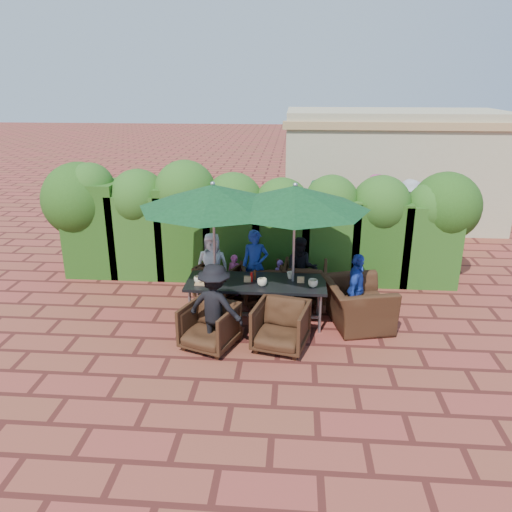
# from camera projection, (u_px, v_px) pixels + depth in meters

# --- Properties ---
(ground) EXTENTS (80.00, 80.00, 0.00)m
(ground) POSITION_uv_depth(u_px,v_px,m) (247.00, 326.00, 8.62)
(ground) COLOR maroon
(ground) RESTS_ON ground
(dining_table) EXTENTS (2.39, 0.90, 0.75)m
(dining_table) POSITION_uv_depth(u_px,v_px,m) (256.00, 285.00, 8.58)
(dining_table) COLOR black
(dining_table) RESTS_ON ground
(umbrella_left) EXTENTS (2.50, 2.50, 2.46)m
(umbrella_left) POSITION_uv_depth(u_px,v_px,m) (213.00, 196.00, 8.19)
(umbrella_left) COLOR gray
(umbrella_left) RESTS_ON ground
(umbrella_right) EXTENTS (2.47, 2.47, 2.46)m
(umbrella_right) POSITION_uv_depth(u_px,v_px,m) (295.00, 198.00, 8.09)
(umbrella_right) COLOR gray
(umbrella_right) RESTS_ON ground
(chair_far_left) EXTENTS (0.94, 0.92, 0.76)m
(chair_far_left) POSITION_uv_depth(u_px,v_px,m) (219.00, 279.00, 9.64)
(chair_far_left) COLOR black
(chair_far_left) RESTS_ON ground
(chair_far_mid) EXTENTS (0.93, 0.89, 0.80)m
(chair_far_mid) POSITION_uv_depth(u_px,v_px,m) (263.00, 281.00, 9.48)
(chair_far_mid) COLOR black
(chair_far_mid) RESTS_ON ground
(chair_far_right) EXTENTS (0.85, 0.81, 0.83)m
(chair_far_right) POSITION_uv_depth(u_px,v_px,m) (305.00, 280.00, 9.50)
(chair_far_right) COLOR black
(chair_far_right) RESTS_ON ground
(chair_near_left) EXTENTS (0.98, 0.95, 0.79)m
(chair_near_left) POSITION_uv_depth(u_px,v_px,m) (209.00, 324.00, 7.83)
(chair_near_left) COLOR black
(chair_near_left) RESTS_ON ground
(chair_near_right) EXTENTS (0.95, 0.91, 0.82)m
(chair_near_right) POSITION_uv_depth(u_px,v_px,m) (281.00, 324.00, 7.80)
(chair_near_right) COLOR black
(chair_near_right) RESTS_ON ground
(chair_end_right) EXTENTS (1.01, 1.33, 1.03)m
(chair_end_right) POSITION_uv_depth(u_px,v_px,m) (358.00, 297.00, 8.52)
(chair_end_right) COLOR black
(chair_end_right) RESTS_ON ground
(adult_far_left) EXTENTS (0.64, 0.39, 1.28)m
(adult_far_left) POSITION_uv_depth(u_px,v_px,m) (212.00, 265.00, 9.61)
(adult_far_left) COLOR silver
(adult_far_left) RESTS_ON ground
(adult_far_mid) EXTENTS (0.53, 0.45, 1.38)m
(adult_far_mid) POSITION_uv_depth(u_px,v_px,m) (255.00, 265.00, 9.46)
(adult_far_mid) COLOR #1D3AA1
(adult_far_mid) RESTS_ON ground
(adult_far_right) EXTENTS (0.63, 0.40, 1.27)m
(adult_far_right) POSITION_uv_depth(u_px,v_px,m) (301.00, 270.00, 9.39)
(adult_far_right) COLOR black
(adult_far_right) RESTS_ON ground
(adult_near_left) EXTENTS (0.98, 0.65, 1.40)m
(adult_near_left) POSITION_uv_depth(u_px,v_px,m) (215.00, 307.00, 7.73)
(adult_near_left) COLOR black
(adult_near_left) RESTS_ON ground
(adult_end_right) EXTENTS (0.55, 0.81, 1.26)m
(adult_end_right) POSITION_uv_depth(u_px,v_px,m) (356.00, 289.00, 8.56)
(adult_end_right) COLOR #1D3AA1
(adult_end_right) RESTS_ON ground
(child_left) EXTENTS (0.35, 0.32, 0.82)m
(child_left) POSITION_uv_depth(u_px,v_px,m) (234.00, 275.00, 9.75)
(child_left) COLOR #F054AF
(child_left) RESTS_ON ground
(child_right) EXTENTS (0.28, 0.23, 0.77)m
(child_right) POSITION_uv_depth(u_px,v_px,m) (280.00, 279.00, 9.61)
(child_right) COLOR #8654B6
(child_right) RESTS_ON ground
(pedestrian_a) EXTENTS (1.73, 1.39, 1.79)m
(pedestrian_a) POSITION_uv_depth(u_px,v_px,m) (318.00, 215.00, 12.19)
(pedestrian_a) COLOR #238243
(pedestrian_a) RESTS_ON ground
(pedestrian_b) EXTENTS (1.03, 0.83, 1.87)m
(pedestrian_b) POSITION_uv_depth(u_px,v_px,m) (372.00, 212.00, 12.26)
(pedestrian_b) COLOR #F054AF
(pedestrian_b) RESTS_ON ground
(pedestrian_c) EXTENTS (1.07, 1.21, 1.75)m
(pedestrian_c) POSITION_uv_depth(u_px,v_px,m) (408.00, 215.00, 12.23)
(pedestrian_c) COLOR #93949B
(pedestrian_c) RESTS_ON ground
(cup_a) EXTENTS (0.15, 0.15, 0.12)m
(cup_a) POSITION_uv_depth(u_px,v_px,m) (198.00, 279.00, 8.49)
(cup_a) COLOR beige
(cup_a) RESTS_ON dining_table
(cup_b) EXTENTS (0.14, 0.14, 0.13)m
(cup_b) POSITION_uv_depth(u_px,v_px,m) (221.00, 275.00, 8.65)
(cup_b) COLOR beige
(cup_b) RESTS_ON dining_table
(cup_c) EXTENTS (0.17, 0.17, 0.13)m
(cup_c) POSITION_uv_depth(u_px,v_px,m) (262.00, 282.00, 8.36)
(cup_c) COLOR beige
(cup_c) RESTS_ON dining_table
(cup_d) EXTENTS (0.13, 0.13, 0.12)m
(cup_d) POSITION_uv_depth(u_px,v_px,m) (290.00, 275.00, 8.66)
(cup_d) COLOR beige
(cup_d) RESTS_ON dining_table
(cup_e) EXTENTS (0.16, 0.16, 0.13)m
(cup_e) POSITION_uv_depth(u_px,v_px,m) (313.00, 283.00, 8.32)
(cup_e) COLOR beige
(cup_e) RESTS_ON dining_table
(ketchup_bottle) EXTENTS (0.04, 0.04, 0.17)m
(ketchup_bottle) POSITION_uv_depth(u_px,v_px,m) (252.00, 277.00, 8.53)
(ketchup_bottle) COLOR #B20C0A
(ketchup_bottle) RESTS_ON dining_table
(sauce_bottle) EXTENTS (0.04, 0.04, 0.17)m
(sauce_bottle) POSITION_uv_depth(u_px,v_px,m) (255.00, 275.00, 8.63)
(sauce_bottle) COLOR #4C230C
(sauce_bottle) RESTS_ON dining_table
(serving_tray) EXTENTS (0.35, 0.25, 0.02)m
(serving_tray) POSITION_uv_depth(u_px,v_px,m) (206.00, 283.00, 8.48)
(serving_tray) COLOR #9E764C
(serving_tray) RESTS_ON dining_table
(number_block_left) EXTENTS (0.12, 0.06, 0.10)m
(number_block_left) POSITION_uv_depth(u_px,v_px,m) (247.00, 279.00, 8.53)
(number_block_left) COLOR tan
(number_block_left) RESTS_ON dining_table
(number_block_right) EXTENTS (0.12, 0.06, 0.10)m
(number_block_right) POSITION_uv_depth(u_px,v_px,m) (301.00, 280.00, 8.50)
(number_block_right) COLOR tan
(number_block_right) RESTS_ON dining_table
(hedge_wall) EXTENTS (9.10, 1.60, 2.49)m
(hedge_wall) POSITION_uv_depth(u_px,v_px,m) (247.00, 217.00, 10.37)
(hedge_wall) COLOR #1B380F
(hedge_wall) RESTS_ON ground
(building) EXTENTS (6.20, 3.08, 3.20)m
(building) POSITION_uv_depth(u_px,v_px,m) (391.00, 168.00, 14.38)
(building) COLOR tan
(building) RESTS_ON ground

